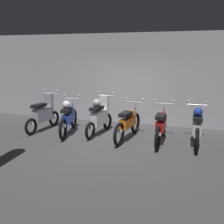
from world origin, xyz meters
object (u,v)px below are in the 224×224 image
motorbike_slot_4 (161,125)px  motorbike_slot_5 (197,126)px  motorbike_slot_2 (100,116)px  motorbike_slot_0 (44,114)px  motorbike_slot_3 (128,123)px  motorbike_slot_1 (69,117)px

motorbike_slot_4 → motorbike_slot_5: size_ratio=1.00×
motorbike_slot_2 → motorbike_slot_0: bearing=-176.7°
motorbike_slot_2 → motorbike_slot_5: size_ratio=0.86×
motorbike_slot_2 → motorbike_slot_5: motorbike_slot_2 is taller
motorbike_slot_3 → motorbike_slot_5: (1.91, 0.07, 0.04)m
motorbike_slot_4 → motorbike_slot_5: (0.96, 0.07, 0.04)m
motorbike_slot_1 → motorbike_slot_5: size_ratio=0.99×
motorbike_slot_0 → motorbike_slot_1: bearing=-6.0°
motorbike_slot_2 → motorbike_slot_3: (0.96, -0.20, -0.08)m
motorbike_slot_1 → motorbike_slot_3: size_ratio=0.99×
motorbike_slot_0 → motorbike_slot_5: bearing=-0.2°
motorbike_slot_1 → motorbike_slot_4: 2.88m
motorbike_slot_0 → motorbike_slot_2: same height
motorbike_slot_1 → motorbike_slot_4: (2.88, 0.02, -0.04)m
motorbike_slot_1 → motorbike_slot_5: (3.83, 0.08, 0.00)m
motorbike_slot_5 → motorbike_slot_0: bearing=179.8°
motorbike_slot_0 → motorbike_slot_2: bearing=3.3°
motorbike_slot_1 → motorbike_slot_2: (0.96, 0.21, 0.04)m
motorbike_slot_4 → motorbike_slot_0: bearing=178.8°
motorbike_slot_1 → motorbike_slot_3: 1.92m
motorbike_slot_1 → motorbike_slot_2: bearing=12.3°
motorbike_slot_0 → motorbike_slot_4: size_ratio=0.86×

